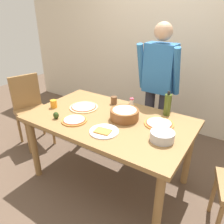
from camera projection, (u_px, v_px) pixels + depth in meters
ground at (110, 178)px, 2.51m from camera, size 8.00×8.00×0.00m
wall_back at (172, 42)px, 3.15m from camera, size 5.60×0.10×2.60m
dining_table at (109, 126)px, 2.22m from camera, size 1.60×0.96×0.76m
person_cook at (158, 84)px, 2.58m from camera, size 0.49×0.25×1.62m
chair_wooden_left at (31, 107)px, 2.97m from camera, size 0.50×0.50×0.95m
pizza_raw_on_board at (84, 107)px, 2.40m from camera, size 0.31×0.31×0.02m
pizza_cooked_on_tray at (74, 120)px, 2.13m from camera, size 0.25×0.25×0.02m
pizza_second_cooked at (159, 123)px, 2.07m from camera, size 0.28×0.28×0.02m
plate_with_slice at (104, 131)px, 1.94m from camera, size 0.26×0.26×0.02m
popcorn_bowl at (124, 113)px, 2.14m from camera, size 0.28×0.28×0.11m
mixing_bowl_steel at (162, 136)px, 1.81m from camera, size 0.20×0.20×0.08m
olive_oil_bottle at (168, 105)px, 2.20m from camera, size 0.07×0.07×0.26m
cup_orange at (54, 104)px, 2.40m from camera, size 0.07×0.07×0.08m
cup_small_brown at (114, 100)px, 2.49m from camera, size 0.07×0.07×0.08m
salt_shaker at (132, 103)px, 2.40m from camera, size 0.04×0.04×0.11m
avocado at (56, 115)px, 2.16m from camera, size 0.06×0.06×0.07m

